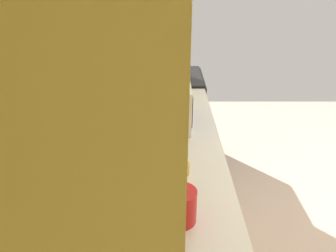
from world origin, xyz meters
name	(u,v)px	position (x,y,z in m)	size (l,w,h in m)	color
wall_back	(100,84)	(0.00, 1.72, 1.31)	(4.01, 0.12, 2.62)	#F0C874
oven_range	(170,117)	(1.48, 1.34, 0.46)	(0.70, 0.66, 1.07)	black
microwave	(166,103)	(0.43, 1.38, 1.03)	(0.48, 0.33, 0.29)	white
bowl	(177,168)	(-0.20, 1.31, 0.92)	(0.13, 0.13, 0.05)	gold
kettle	(180,205)	(-0.56, 1.31, 0.96)	(0.20, 0.14, 0.17)	red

